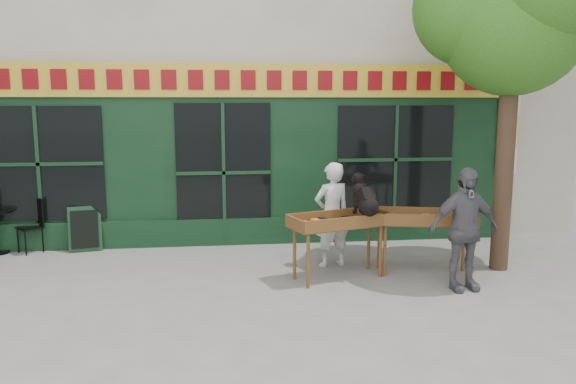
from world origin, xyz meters
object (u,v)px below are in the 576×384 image
Objects in this scene: book_cart_center at (340,224)px; woman at (332,215)px; man_right at (464,229)px; book_cart_right at (424,222)px; dog at (365,193)px.

book_cart_center is 0.96× the size of woman.
man_right is at bearing 121.54° from woman.
book_cart_right is at bearing 136.82° from woman.
book_cart_right is at bearing 105.21° from man_right.
dog is 0.90m from woman.
dog is 0.37× the size of book_cart_right.
man_right reaches higher than book_cart_center.
dog is (0.35, -0.05, 0.47)m from book_cart_center.
dog reaches higher than book_cart_right.
dog is 1.47m from man_right.
woman is at bearing 133.05° from man_right.
man_right is at bearing -54.79° from book_cart_right.
man_right reaches higher than woman.
woman is 1.05× the size of book_cart_right.
man_right reaches higher than book_cart_right.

